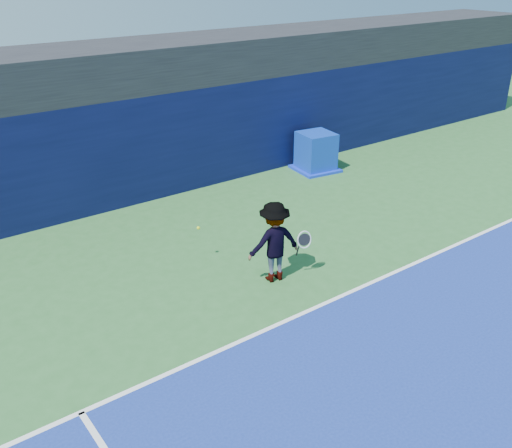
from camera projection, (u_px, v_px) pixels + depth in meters
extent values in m
plane|color=#2C622D|center=(444.00, 387.00, 9.35)|extent=(80.00, 80.00, 0.00)
cube|color=white|center=(320.00, 306.00, 11.52)|extent=(24.00, 0.10, 0.01)
cube|color=black|center=(123.00, 66.00, 16.17)|extent=(36.00, 3.00, 1.20)
cube|color=black|center=(145.00, 146.00, 16.33)|extent=(36.00, 1.00, 3.00)
cube|color=#0B2EA3|center=(316.00, 152.00, 18.64)|extent=(1.19, 1.19, 1.26)
cube|color=#0E27C5|center=(315.00, 169.00, 18.89)|extent=(1.48, 1.48, 0.08)
imported|color=silver|center=(274.00, 242.00, 12.13)|extent=(1.28, 0.89, 1.81)
cylinder|color=black|center=(298.00, 251.00, 12.30)|extent=(0.09, 0.16, 0.28)
torus|color=silver|center=(304.00, 240.00, 12.23)|extent=(0.33, 0.19, 0.32)
cylinder|color=black|center=(304.00, 240.00, 12.23)|extent=(0.28, 0.14, 0.27)
sphere|color=#C6D117|center=(198.00, 228.00, 12.87)|extent=(0.08, 0.08, 0.08)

